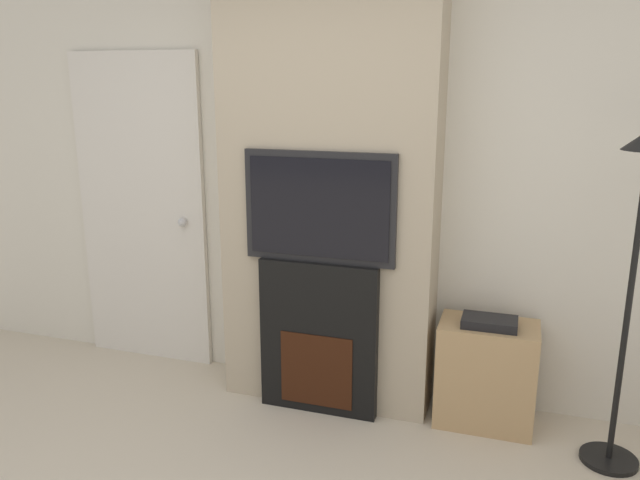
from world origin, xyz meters
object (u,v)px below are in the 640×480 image
object	(u,v)px
floor_lamp	(637,243)
media_stand	(486,373)
fireplace	(320,337)
television	(320,207)

from	to	relation	value
floor_lamp	media_stand	world-z (taller)	floor_lamp
fireplace	television	bearing A→B (deg)	-90.00
fireplace	media_stand	bearing A→B (deg)	8.16
fireplace	floor_lamp	bearing A→B (deg)	-2.08
fireplace	floor_lamp	size ratio (longest dim) A/B	0.54
media_stand	television	bearing A→B (deg)	-171.72
television	media_stand	xyz separation A→B (m)	(0.94, 0.14, -0.92)
television	floor_lamp	size ratio (longest dim) A/B	0.51
floor_lamp	fireplace	bearing A→B (deg)	177.92
fireplace	floor_lamp	distance (m)	1.74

